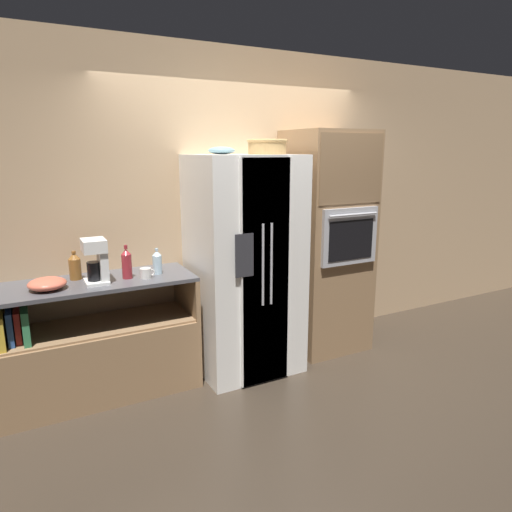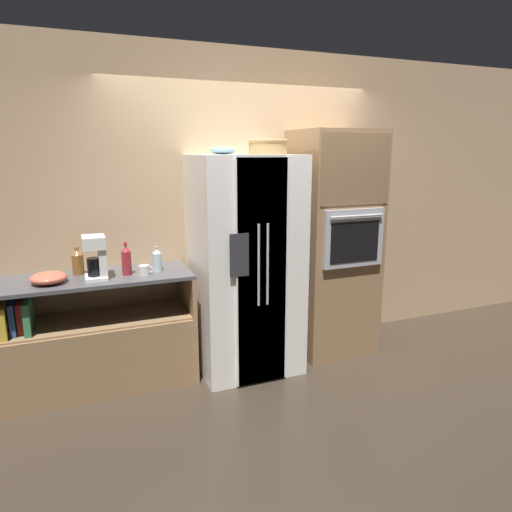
# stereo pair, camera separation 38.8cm
# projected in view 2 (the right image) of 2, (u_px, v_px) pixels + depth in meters

# --- Properties ---
(ground_plane) EXTENTS (20.00, 20.00, 0.00)m
(ground_plane) POSITION_uv_depth(u_px,v_px,m) (260.00, 364.00, 4.19)
(ground_plane) COLOR #382D23
(wall_back) EXTENTS (12.00, 0.06, 2.80)m
(wall_back) POSITION_uv_depth(u_px,v_px,m) (242.00, 206.00, 4.28)
(wall_back) COLOR tan
(wall_back) RESTS_ON ground_plane
(counter_left) EXTENTS (1.54, 0.58, 0.94)m
(counter_left) POSITION_uv_depth(u_px,v_px,m) (96.00, 347.00, 3.73)
(counter_left) COLOR #93704C
(counter_left) RESTS_ON ground_plane
(refrigerator) EXTENTS (0.86, 0.80, 1.88)m
(refrigerator) POSITION_uv_depth(u_px,v_px,m) (245.00, 265.00, 3.96)
(refrigerator) COLOR white
(refrigerator) RESTS_ON ground_plane
(wall_oven) EXTENTS (0.72, 0.73, 2.09)m
(wall_oven) POSITION_uv_depth(u_px,v_px,m) (333.00, 244.00, 4.31)
(wall_oven) COLOR #93704C
(wall_oven) RESTS_ON ground_plane
(wicker_basket) EXTENTS (0.33, 0.33, 0.12)m
(wicker_basket) POSITION_uv_depth(u_px,v_px,m) (268.00, 146.00, 3.73)
(wicker_basket) COLOR tan
(wicker_basket) RESTS_ON refrigerator
(fruit_bowl) EXTENTS (0.22, 0.22, 0.06)m
(fruit_bowl) POSITION_uv_depth(u_px,v_px,m) (223.00, 150.00, 3.78)
(fruit_bowl) COLOR #668C99
(fruit_bowl) RESTS_ON refrigerator
(bottle_tall) EXTENTS (0.08, 0.08, 0.26)m
(bottle_tall) POSITION_uv_depth(u_px,v_px,m) (126.00, 260.00, 3.63)
(bottle_tall) COLOR maroon
(bottle_tall) RESTS_ON counter_left
(bottle_short) EXTENTS (0.07, 0.07, 0.21)m
(bottle_short) POSITION_uv_depth(u_px,v_px,m) (157.00, 260.00, 3.75)
(bottle_short) COLOR silver
(bottle_short) RESTS_ON counter_left
(bottle_wide) EXTENTS (0.09, 0.09, 0.22)m
(bottle_wide) POSITION_uv_depth(u_px,v_px,m) (78.00, 261.00, 3.65)
(bottle_wide) COLOR brown
(bottle_wide) RESTS_ON counter_left
(mug) EXTENTS (0.12, 0.09, 0.08)m
(mug) POSITION_uv_depth(u_px,v_px,m) (145.00, 270.00, 3.64)
(mug) COLOR silver
(mug) RESTS_ON counter_left
(mixing_bowl) EXTENTS (0.26, 0.26, 0.09)m
(mixing_bowl) POSITION_uv_depth(u_px,v_px,m) (49.00, 278.00, 3.41)
(mixing_bowl) COLOR #DB664C
(mixing_bowl) RESTS_ON counter_left
(coffee_maker) EXTENTS (0.17, 0.21, 0.34)m
(coffee_maker) POSITION_uv_depth(u_px,v_px,m) (97.00, 255.00, 3.51)
(coffee_maker) COLOR white
(coffee_maker) RESTS_ON counter_left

